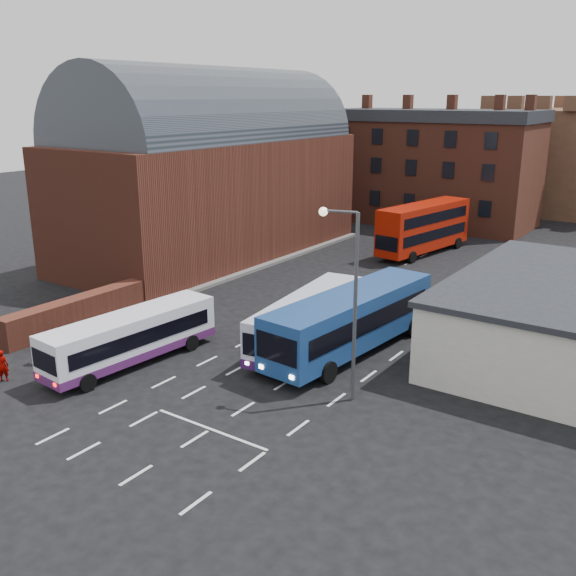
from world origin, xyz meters
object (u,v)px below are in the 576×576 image
Objects in this scene: pedestrian_red at (2,365)px; pedestrian_beige at (41,349)px; bus_white_inbound at (309,317)px; bus_red_double at (424,227)px; bus_blue at (351,318)px; street_lamp at (349,288)px; bus_white_outbound at (131,335)px.

pedestrian_red is 0.98× the size of pedestrian_beige.
bus_white_inbound is 6.63× the size of pedestrian_red.
pedestrian_red is at bearing 89.79° from bus_red_double.
bus_white_inbound is 0.86× the size of bus_blue.
bus_white_inbound is 15.96m from pedestrian_red.
pedestrian_red is (-14.95, -7.91, -4.58)m from street_lamp.
street_lamp is at bearing 122.46° from bus_blue.
bus_white_outbound is at bearing -161.27° from pedestrian_red.
street_lamp reaches higher than bus_white_inbound.
pedestrian_red is at bearing 44.40° from bus_white_inbound.
bus_red_double is 7.01× the size of pedestrian_red.
bus_white_inbound is 6.53× the size of pedestrian_beige.
street_lamp is (8.70, -29.05, 3.03)m from bus_red_double.
street_lamp is at bearing 18.24° from bus_white_outbound.
pedestrian_red is at bearing 51.86° from bus_blue.
bus_white_outbound is at bearing 94.58° from bus_red_double.
street_lamp is 5.40× the size of pedestrian_beige.
bus_red_double is 6.90× the size of pedestrian_beige.
bus_blue is (8.75, 7.84, 0.41)m from bus_white_outbound.
bus_white_inbound is 0.95× the size of bus_red_double.
bus_white_outbound is at bearing 47.16° from bus_blue.
bus_blue is 24.70m from bus_red_double.
bus_white_inbound is 24.76m from bus_red_double.
bus_white_outbound is 6.06× the size of pedestrian_beige.
pedestrian_beige is at bearing 37.49° from bus_white_inbound.
pedestrian_red is (-3.57, -5.18, -0.78)m from bus_white_outbound.
bus_white_outbound is 1.12× the size of street_lamp.
bus_white_inbound is at bearing 17.98° from bus_blue.
bus_blue reaches higher than bus_white_outbound.
bus_blue is at bearing 46.61° from bus_white_outbound.
bus_blue is at bearing 113.64° from bus_red_double.
bus_white_outbound is at bearing 41.89° from bus_white_inbound.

